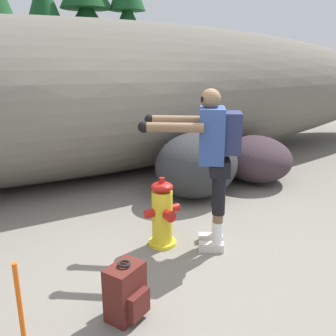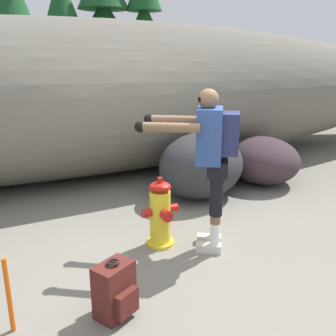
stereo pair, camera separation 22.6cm
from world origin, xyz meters
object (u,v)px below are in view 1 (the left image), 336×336
object	(u,v)px
survey_stake	(19,301)
spare_backpack	(126,292)
fire_hydrant	(162,215)
boulder_large	(255,158)
boulder_mid	(197,165)
utility_worker	(212,150)

from	to	relation	value
survey_stake	spare_backpack	bearing A→B (deg)	-12.37
fire_hydrant	boulder_large	size ratio (longest dim) A/B	0.58
fire_hydrant	boulder_mid	size ratio (longest dim) A/B	0.57
boulder_large	boulder_mid	distance (m)	1.25
fire_hydrant	boulder_large	bearing A→B (deg)	26.80
fire_hydrant	boulder_mid	distance (m)	1.57
boulder_large	boulder_mid	world-z (taller)	boulder_mid
utility_worker	spare_backpack	world-z (taller)	utility_worker
fire_hydrant	boulder_large	distance (m)	2.67
fire_hydrant	utility_worker	size ratio (longest dim) A/B	0.46
spare_backpack	boulder_large	bearing A→B (deg)	95.43
utility_worker	fire_hydrant	bearing A→B (deg)	0.43
utility_worker	spare_backpack	distance (m)	1.60
spare_backpack	boulder_large	xyz separation A→B (m)	(3.19, 2.09, 0.15)
fire_hydrant	boulder_mid	bearing A→B (deg)	42.79
fire_hydrant	spare_backpack	size ratio (longest dim) A/B	1.61
fire_hydrant	boulder_large	world-z (taller)	fire_hydrant
utility_worker	spare_backpack	size ratio (longest dim) A/B	3.54
spare_backpack	survey_stake	bearing A→B (deg)	-130.17
fire_hydrant	spare_backpack	bearing A→B (deg)	-132.26
spare_backpack	boulder_large	size ratio (longest dim) A/B	0.36
survey_stake	fire_hydrant	bearing A→B (deg)	25.05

